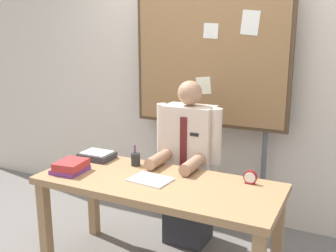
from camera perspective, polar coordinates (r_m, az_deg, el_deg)
back_wall at (r=3.59m, az=7.22°, el=7.62°), size 6.40×0.08×2.70m
desk at (r=2.72m, az=-1.55°, el=-9.83°), size 1.68×0.69×0.72m
person at (r=3.17m, az=2.99°, el=-6.51°), size 0.55×0.56×1.35m
bulletin_board at (r=3.39m, az=6.14°, el=9.65°), size 1.39×0.09×2.12m
book_stack at (r=2.91m, az=-14.11°, el=-5.82°), size 0.22×0.24×0.09m
open_notebook at (r=2.68m, az=-2.57°, el=-7.89°), size 0.29×0.22×0.01m
desk_clock at (r=2.67m, az=11.99°, el=-7.47°), size 0.09×0.04×0.09m
pen_holder at (r=2.97m, az=-4.78°, el=-4.90°), size 0.07×0.07×0.16m
paper_tray at (r=3.17m, az=-10.39°, el=-4.28°), size 0.26×0.20×0.06m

